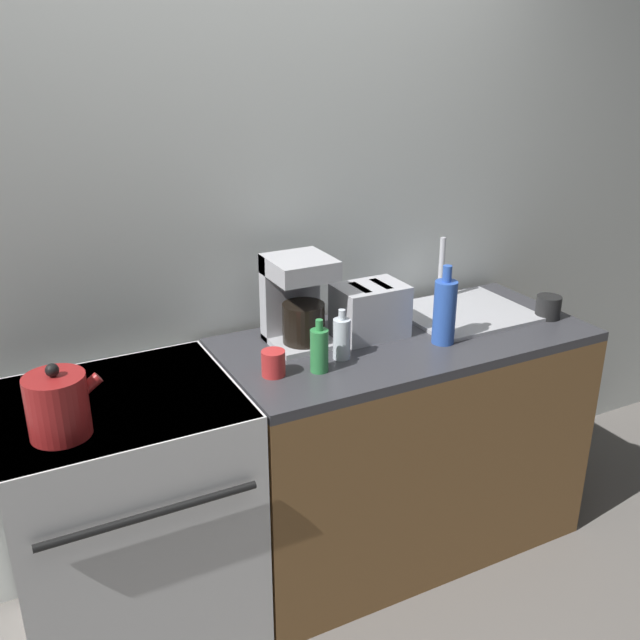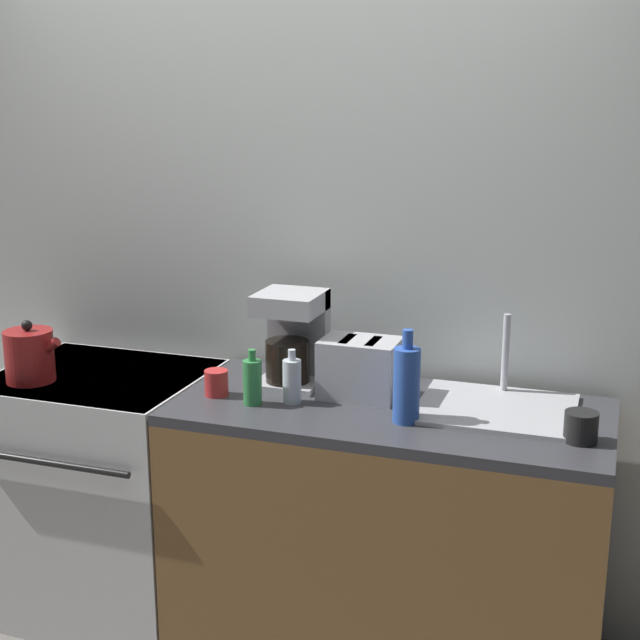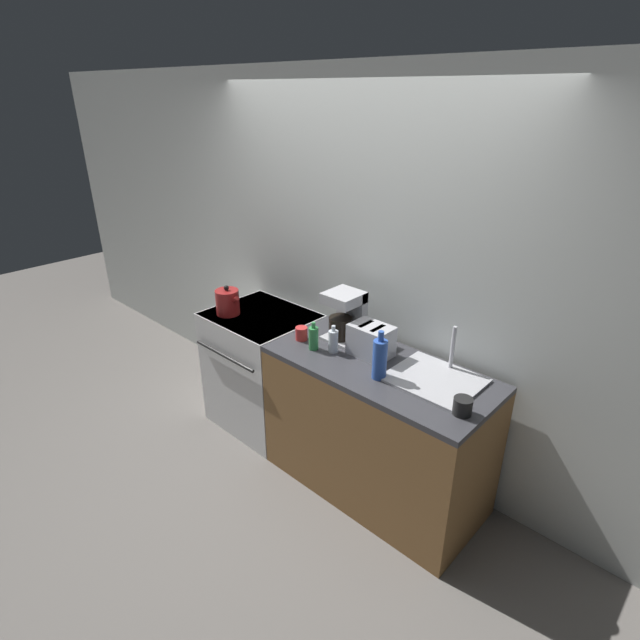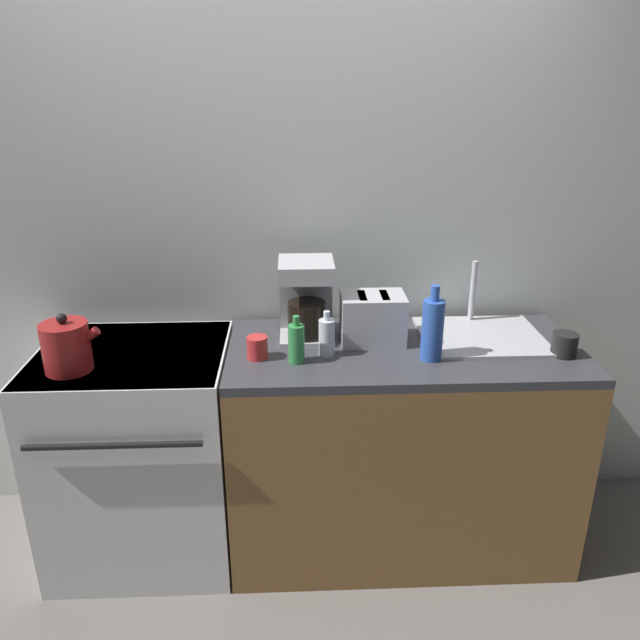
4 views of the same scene
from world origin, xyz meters
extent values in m
plane|color=slate|center=(0.00, 0.00, 0.00)|extent=(12.00, 12.00, 0.00)
cube|color=silver|center=(0.00, 0.71, 1.30)|extent=(8.00, 0.05, 2.60)
cube|color=silver|center=(-0.59, 0.32, 0.47)|extent=(0.75, 0.64, 0.93)
cube|color=black|center=(-0.59, 0.32, 0.92)|extent=(0.73, 0.63, 0.02)
cylinder|color=black|center=(-0.75, 0.19, 0.92)|extent=(0.21, 0.21, 0.01)
cylinder|color=black|center=(-0.42, 0.19, 0.92)|extent=(0.21, 0.21, 0.01)
cylinder|color=black|center=(-0.75, 0.46, 0.92)|extent=(0.21, 0.21, 0.01)
cylinder|color=black|center=(-0.42, 0.46, 0.92)|extent=(0.21, 0.21, 0.01)
cylinder|color=black|center=(-0.59, -0.03, 0.73)|extent=(0.63, 0.02, 0.02)
cube|color=brown|center=(0.50, 0.33, 0.45)|extent=(1.41, 0.66, 0.89)
cube|color=#38383D|center=(0.50, 0.33, 0.91)|extent=(1.41, 0.66, 0.04)
cylinder|color=maroon|center=(-0.77, 0.17, 1.02)|extent=(0.17, 0.17, 0.18)
sphere|color=black|center=(-0.77, 0.17, 1.13)|extent=(0.04, 0.04, 0.04)
cylinder|color=maroon|center=(-0.69, 0.17, 1.06)|extent=(0.10, 0.03, 0.08)
cube|color=#BCBCC1|center=(0.38, 0.40, 1.03)|extent=(0.26, 0.19, 0.20)
cube|color=black|center=(0.34, 0.40, 1.12)|extent=(0.03, 0.13, 0.01)
cube|color=black|center=(0.43, 0.40, 1.12)|extent=(0.03, 0.13, 0.01)
cube|color=#B7B7BC|center=(0.11, 0.44, 0.94)|extent=(0.22, 0.23, 0.02)
cube|color=#B7B7BC|center=(0.11, 0.53, 1.09)|extent=(0.22, 0.06, 0.33)
cube|color=#B7B7BC|center=(0.11, 0.44, 1.22)|extent=(0.22, 0.23, 0.07)
cylinder|color=black|center=(0.11, 0.42, 1.02)|extent=(0.15, 0.15, 0.14)
cube|color=#B7B7BC|center=(0.84, 0.40, 0.94)|extent=(0.50, 0.43, 0.01)
cylinder|color=silver|center=(0.84, 0.58, 1.07)|extent=(0.02, 0.02, 0.28)
cylinder|color=#2D56B7|center=(0.59, 0.21, 1.05)|extent=(0.08, 0.08, 0.24)
cylinder|color=#2D56B7|center=(0.59, 0.21, 1.20)|extent=(0.03, 0.03, 0.06)
cylinder|color=silver|center=(0.19, 0.26, 1.00)|extent=(0.06, 0.06, 0.15)
cylinder|color=silver|center=(0.19, 0.26, 1.09)|extent=(0.02, 0.02, 0.04)
cylinder|color=#338C47|center=(0.07, 0.21, 1.00)|extent=(0.06, 0.06, 0.15)
cylinder|color=#338C47|center=(0.07, 0.21, 1.10)|extent=(0.02, 0.02, 0.04)
cylinder|color=black|center=(1.11, 0.22, 0.98)|extent=(0.10, 0.10, 0.09)
cylinder|color=red|center=(-0.08, 0.25, 0.97)|extent=(0.08, 0.08, 0.09)
camera|label=1|loc=(-0.93, -1.72, 1.98)|focal=40.00mm
camera|label=2|loc=(1.18, -2.34, 1.92)|focal=50.00mm
camera|label=3|loc=(2.02, -1.82, 2.44)|focal=28.00mm
camera|label=4|loc=(0.06, -1.94, 1.95)|focal=35.00mm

